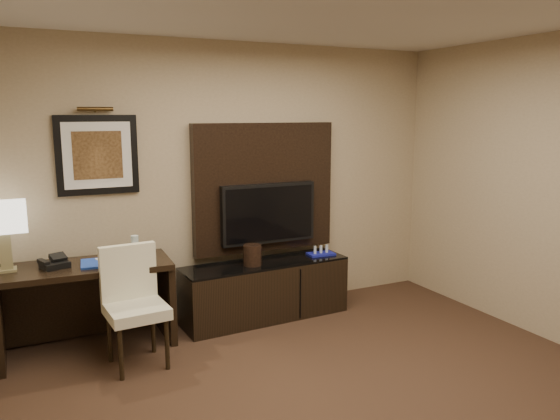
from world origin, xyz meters
TOP-DOWN VIEW (x-y plane):
  - wall_back at (0.00, 2.50)m, footprint 4.50×0.01m
  - desk at (-1.50, 2.15)m, footprint 1.44×0.67m
  - credenza at (0.17, 2.15)m, footprint 1.68×0.53m
  - tv_wall_panel at (0.30, 2.44)m, footprint 1.50×0.12m
  - tv at (0.30, 2.34)m, footprint 1.00×0.08m
  - artwork at (-1.30, 2.48)m, footprint 0.70×0.04m
  - picture_light at (-1.30, 2.44)m, footprint 0.04×0.04m
  - desk_chair at (-1.18, 1.65)m, footprint 0.49×0.56m
  - table_lamp at (-2.08, 2.22)m, footprint 0.37×0.25m
  - desk_phone at (-1.73, 2.16)m, footprint 0.25×0.23m
  - blue_folder at (-1.42, 2.12)m, footprint 0.26×0.32m
  - book at (-1.38, 2.13)m, footprint 0.17×0.06m
  - water_bottle at (-1.06, 2.20)m, footprint 0.08×0.08m
  - ice_bucket at (0.02, 2.11)m, footprint 0.21×0.21m
  - minibar_tray at (0.81, 2.15)m, footprint 0.28×0.18m

SIDE VIEW (x-z plane):
  - credenza at x=0.17m, z-range 0.00..0.57m
  - desk at x=-1.50m, z-range 0.00..0.76m
  - desk_chair at x=-1.18m, z-range 0.00..0.95m
  - minibar_tray at x=0.81m, z-range 0.57..0.67m
  - ice_bucket at x=0.02m, z-range 0.57..0.77m
  - blue_folder at x=-1.42m, z-range 0.76..0.78m
  - desk_phone at x=-1.73m, z-range 0.76..0.86m
  - water_bottle at x=-1.06m, z-range 0.76..0.95m
  - book at x=-1.38m, z-range 0.76..0.98m
  - tv at x=0.30m, z-range 0.72..1.32m
  - table_lamp at x=-2.08m, z-range 0.76..1.32m
  - tv_wall_panel at x=0.30m, z-range 0.62..1.92m
  - wall_back at x=0.00m, z-range 0.00..2.70m
  - artwork at x=-1.30m, z-range 1.30..2.00m
  - picture_light at x=-1.30m, z-range 1.90..2.20m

